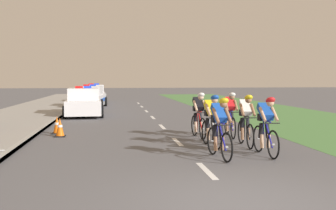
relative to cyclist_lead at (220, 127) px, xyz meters
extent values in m
plane|color=#56565B|center=(-0.62, -3.56, -0.79)|extent=(160.00, 160.00, 0.00)
cube|color=gray|center=(-7.34, 10.44, -0.73)|extent=(4.22, 60.00, 0.12)
cube|color=#9E9E99|center=(-5.32, 10.44, -0.72)|extent=(0.16, 60.00, 0.13)
cube|color=#4C7F42|center=(6.48, 10.44, -0.78)|extent=(7.00, 60.00, 0.01)
cube|color=white|center=(-0.62, -1.25, -0.78)|extent=(0.14, 1.60, 0.01)
cube|color=white|center=(-0.62, 2.75, -0.78)|extent=(0.14, 1.60, 0.01)
cube|color=white|center=(-0.62, 6.75, -0.78)|extent=(0.14, 1.60, 0.01)
cube|color=white|center=(-0.62, 10.75, -0.78)|extent=(0.14, 1.60, 0.01)
cube|color=white|center=(-0.62, 14.75, -0.78)|extent=(0.14, 1.60, 0.01)
cube|color=white|center=(-0.62, 18.75, -0.78)|extent=(0.14, 1.60, 0.01)
cube|color=white|center=(-0.62, 22.75, -0.78)|extent=(0.14, 1.60, 0.01)
torus|color=black|center=(0.05, -0.47, -0.42)|extent=(0.12, 0.72, 0.72)
cylinder|color=#99999E|center=(0.05, -0.47, -0.42)|extent=(0.07, 0.07, 0.06)
torus|color=black|center=(-0.05, 0.52, -0.42)|extent=(0.12, 0.72, 0.72)
cylinder|color=#99999E|center=(-0.05, 0.52, -0.42)|extent=(0.07, 0.07, 0.06)
cylinder|color=#1E1E99|center=(0.00, -0.03, 0.11)|extent=(0.09, 0.55, 0.04)
cylinder|color=#1E1E99|center=(0.02, -0.20, -0.21)|extent=(0.09, 0.48, 0.63)
cylinder|color=#1E1E99|center=(-0.02, 0.17, -0.19)|extent=(0.04, 0.04, 0.65)
cylinder|color=black|center=(0.04, -0.38, 0.09)|extent=(0.42, 0.07, 0.03)
cube|color=black|center=(-0.02, 0.17, 0.15)|extent=(0.12, 0.23, 0.05)
cube|color=blue|center=(0.00, 0.05, 0.35)|extent=(0.33, 0.56, 0.47)
cube|color=black|center=(-0.02, 0.16, 0.19)|extent=(0.30, 0.23, 0.18)
cylinder|color=black|center=(0.08, 0.12, -0.15)|extent=(0.13, 0.23, 0.40)
cylinder|color=#9E7051|center=(0.09, 0.04, -0.41)|extent=(0.11, 0.16, 0.36)
cylinder|color=black|center=(-0.10, 0.10, -0.15)|extent=(0.13, 0.18, 0.40)
cylinder|color=#9E7051|center=(-0.09, 0.02, -0.41)|extent=(0.10, 0.13, 0.36)
cylinder|color=#9E7051|center=(0.18, -0.15, 0.30)|extent=(0.12, 0.41, 0.35)
cylinder|color=#9E7051|center=(-0.14, -0.18, 0.30)|extent=(0.12, 0.41, 0.35)
sphere|color=#9E7051|center=(0.03, -0.25, 0.59)|extent=(0.19, 0.19, 0.19)
ellipsoid|color=yellow|center=(0.03, -0.26, 0.66)|extent=(0.26, 0.34, 0.24)
torus|color=black|center=(1.28, -0.27, -0.42)|extent=(0.05, 0.72, 0.72)
cylinder|color=#99999E|center=(1.28, -0.27, -0.42)|extent=(0.06, 0.06, 0.06)
torus|color=black|center=(1.27, 0.73, -0.42)|extent=(0.05, 0.72, 0.72)
cylinder|color=#99999E|center=(1.27, 0.73, -0.42)|extent=(0.06, 0.06, 0.06)
cylinder|color=#1E1E99|center=(1.28, 0.18, 0.11)|extent=(0.04, 0.55, 0.04)
cylinder|color=#1E1E99|center=(1.28, 0.00, -0.21)|extent=(0.05, 0.48, 0.63)
cylinder|color=#1E1E99|center=(1.28, 0.38, -0.19)|extent=(0.04, 0.04, 0.65)
cylinder|color=black|center=(1.28, -0.17, 0.09)|extent=(0.42, 0.03, 0.03)
cube|color=black|center=(1.28, 0.38, 0.15)|extent=(0.10, 0.22, 0.05)
cube|color=blue|center=(1.28, 0.25, 0.35)|extent=(0.29, 0.56, 0.44)
cube|color=black|center=(1.28, 0.37, 0.19)|extent=(0.28, 0.20, 0.18)
cylinder|color=black|center=(1.37, 0.32, -0.15)|extent=(0.11, 0.22, 0.40)
cylinder|color=tan|center=(1.37, 0.24, -0.41)|extent=(0.09, 0.15, 0.36)
cylinder|color=black|center=(1.19, 0.32, -0.15)|extent=(0.11, 0.17, 0.40)
cylinder|color=tan|center=(1.19, 0.24, -0.41)|extent=(0.09, 0.12, 0.36)
cylinder|color=tan|center=(1.44, 0.04, 0.30)|extent=(0.08, 0.40, 0.35)
cylinder|color=tan|center=(1.12, 0.04, 0.30)|extent=(0.08, 0.40, 0.35)
sphere|color=tan|center=(1.28, -0.05, 0.59)|extent=(0.19, 0.19, 0.19)
ellipsoid|color=red|center=(1.28, -0.06, 0.66)|extent=(0.23, 0.32, 0.24)
torus|color=black|center=(0.26, 1.23, -0.42)|extent=(0.11, 0.72, 0.72)
cylinder|color=#99999E|center=(0.26, 1.23, -0.42)|extent=(0.07, 0.07, 0.06)
torus|color=black|center=(0.17, 2.23, -0.42)|extent=(0.11, 0.72, 0.72)
cylinder|color=#99999E|center=(0.17, 2.23, -0.42)|extent=(0.07, 0.07, 0.06)
cylinder|color=white|center=(0.22, 1.68, 0.11)|extent=(0.09, 0.55, 0.04)
cylinder|color=white|center=(0.24, 1.51, -0.21)|extent=(0.09, 0.48, 0.63)
cylinder|color=white|center=(0.20, 1.88, -0.19)|extent=(0.04, 0.04, 0.65)
cylinder|color=black|center=(0.26, 1.33, 0.09)|extent=(0.42, 0.07, 0.03)
cube|color=black|center=(0.20, 1.88, 0.15)|extent=(0.12, 0.23, 0.05)
cube|color=yellow|center=(0.21, 1.75, 0.35)|extent=(0.33, 0.58, 0.44)
cube|color=black|center=(0.20, 1.87, 0.19)|extent=(0.30, 0.23, 0.18)
cylinder|color=black|center=(0.30, 1.83, -0.15)|extent=(0.13, 0.23, 0.40)
cylinder|color=tan|center=(0.30, 1.75, -0.41)|extent=(0.10, 0.16, 0.36)
cylinder|color=black|center=(0.12, 1.81, -0.15)|extent=(0.13, 0.18, 0.40)
cylinder|color=tan|center=(0.13, 1.73, -0.41)|extent=(0.10, 0.13, 0.36)
cylinder|color=tan|center=(0.39, 1.56, 0.30)|extent=(0.11, 0.41, 0.35)
cylinder|color=tan|center=(0.08, 1.52, 0.30)|extent=(0.11, 0.41, 0.35)
sphere|color=tan|center=(0.24, 1.46, 0.59)|extent=(0.19, 0.19, 0.19)
ellipsoid|color=blue|center=(0.24, 1.45, 0.66)|extent=(0.26, 0.34, 0.24)
torus|color=black|center=(1.19, 1.14, -0.42)|extent=(0.09, 0.73, 0.72)
cylinder|color=#99999E|center=(1.19, 1.14, -0.42)|extent=(0.06, 0.06, 0.06)
torus|color=black|center=(1.25, 2.14, -0.42)|extent=(0.09, 0.73, 0.72)
cylinder|color=#99999E|center=(1.25, 2.14, -0.42)|extent=(0.06, 0.06, 0.06)
cylinder|color=black|center=(1.22, 1.59, 0.11)|extent=(0.07, 0.55, 0.04)
cylinder|color=black|center=(1.21, 1.42, -0.21)|extent=(0.07, 0.48, 0.63)
cylinder|color=black|center=(1.23, 1.79, -0.19)|extent=(0.04, 0.04, 0.65)
cylinder|color=black|center=(1.20, 1.24, 0.09)|extent=(0.42, 0.05, 0.03)
cube|color=black|center=(1.23, 1.79, 0.15)|extent=(0.11, 0.23, 0.05)
cube|color=white|center=(1.22, 1.67, 0.35)|extent=(0.31, 0.55, 0.47)
cube|color=black|center=(1.23, 1.78, 0.19)|extent=(0.29, 0.22, 0.18)
cylinder|color=black|center=(1.32, 1.73, -0.15)|extent=(0.12, 0.23, 0.40)
cylinder|color=#9E7051|center=(1.31, 1.65, -0.41)|extent=(0.10, 0.16, 0.36)
cylinder|color=black|center=(1.14, 1.74, -0.15)|extent=(0.12, 0.18, 0.40)
cylinder|color=#9E7051|center=(1.13, 1.66, -0.41)|extent=(0.10, 0.13, 0.36)
cylinder|color=#9E7051|center=(1.37, 1.44, 0.30)|extent=(0.10, 0.41, 0.35)
cylinder|color=#9E7051|center=(1.05, 1.46, 0.30)|extent=(0.10, 0.41, 0.35)
sphere|color=#9E7051|center=(1.21, 1.37, 0.59)|extent=(0.19, 0.19, 0.19)
ellipsoid|color=yellow|center=(1.21, 1.36, 0.66)|extent=(0.25, 0.33, 0.24)
torus|color=black|center=(0.25, 3.00, -0.42)|extent=(0.10, 0.73, 0.72)
cylinder|color=#99999E|center=(0.25, 3.00, -0.42)|extent=(0.06, 0.06, 0.06)
torus|color=black|center=(0.18, 3.99, -0.42)|extent=(0.10, 0.73, 0.72)
cylinder|color=#99999E|center=(0.18, 3.99, -0.42)|extent=(0.06, 0.06, 0.06)
cylinder|color=#B21919|center=(0.22, 3.45, 0.11)|extent=(0.08, 0.55, 0.04)
cylinder|color=#B21919|center=(0.23, 3.27, -0.21)|extent=(0.07, 0.48, 0.63)
cylinder|color=#B21919|center=(0.21, 3.64, -0.19)|extent=(0.04, 0.04, 0.65)
cylinder|color=black|center=(0.25, 3.10, 0.09)|extent=(0.42, 0.06, 0.03)
cube|color=black|center=(0.21, 3.64, 0.15)|extent=(0.12, 0.23, 0.05)
cube|color=black|center=(0.21, 3.52, 0.35)|extent=(0.32, 0.56, 0.46)
cube|color=black|center=(0.21, 3.63, 0.19)|extent=(0.29, 0.22, 0.18)
cylinder|color=black|center=(0.30, 3.59, -0.15)|extent=(0.13, 0.23, 0.40)
cylinder|color=beige|center=(0.31, 3.51, -0.41)|extent=(0.10, 0.16, 0.36)
cylinder|color=black|center=(0.12, 3.58, -0.15)|extent=(0.12, 0.18, 0.40)
cylinder|color=beige|center=(0.13, 3.50, -0.41)|extent=(0.10, 0.13, 0.36)
cylinder|color=beige|center=(0.39, 3.32, 0.30)|extent=(0.10, 0.41, 0.35)
cylinder|color=beige|center=(0.07, 3.29, 0.30)|extent=(0.10, 0.41, 0.35)
sphere|color=beige|center=(0.24, 3.22, 0.59)|extent=(0.19, 0.19, 0.19)
ellipsoid|color=white|center=(0.24, 3.21, 0.66)|extent=(0.25, 0.33, 0.24)
torus|color=black|center=(1.28, 3.06, -0.42)|extent=(0.10, 0.73, 0.72)
cylinder|color=#99999E|center=(1.28, 3.06, -0.42)|extent=(0.06, 0.06, 0.06)
torus|color=black|center=(1.36, 4.06, -0.42)|extent=(0.10, 0.73, 0.72)
cylinder|color=#99999E|center=(1.36, 4.06, -0.42)|extent=(0.06, 0.06, 0.06)
cylinder|color=#1E1E99|center=(1.32, 3.51, 0.11)|extent=(0.08, 0.55, 0.04)
cylinder|color=#1E1E99|center=(1.30, 3.33, -0.21)|extent=(0.08, 0.48, 0.63)
cylinder|color=#1E1E99|center=(1.33, 3.71, -0.19)|extent=(0.04, 0.04, 0.65)
cylinder|color=black|center=(1.29, 3.16, 0.09)|extent=(0.42, 0.06, 0.03)
cube|color=black|center=(1.33, 3.71, 0.15)|extent=(0.12, 0.23, 0.05)
cube|color=red|center=(1.32, 3.58, 0.35)|extent=(0.32, 0.57, 0.45)
cube|color=black|center=(1.33, 3.70, 0.19)|extent=(0.29, 0.22, 0.18)
cylinder|color=black|center=(1.42, 3.64, -0.15)|extent=(0.13, 0.23, 0.40)
cylinder|color=#9E7051|center=(1.41, 3.56, -0.41)|extent=(0.10, 0.16, 0.36)
cylinder|color=black|center=(1.24, 3.66, -0.15)|extent=(0.12, 0.18, 0.40)
cylinder|color=#9E7051|center=(1.23, 3.58, -0.41)|extent=(0.10, 0.13, 0.36)
cylinder|color=#9E7051|center=(1.47, 3.36, 0.30)|extent=(0.11, 0.41, 0.35)
cylinder|color=#9E7051|center=(1.15, 3.38, 0.30)|extent=(0.11, 0.41, 0.35)
sphere|color=#9E7051|center=(1.30, 3.29, 0.59)|extent=(0.19, 0.19, 0.19)
ellipsoid|color=white|center=(1.30, 3.28, 0.66)|extent=(0.25, 0.33, 0.24)
cube|color=white|center=(-4.19, 12.21, -0.27)|extent=(2.00, 4.49, 0.72)
cube|color=white|center=(-4.18, 12.11, 0.39)|extent=(1.67, 2.18, 0.60)
cube|color=#283342|center=(-4.24, 13.12, 0.37)|extent=(1.44, 0.16, 0.51)
cube|color=#1947B2|center=(-5.07, 12.16, -0.25)|extent=(0.22, 3.74, 0.24)
cube|color=#1947B2|center=(-3.30, 12.26, -0.25)|extent=(0.22, 3.74, 0.24)
cube|color=red|center=(-4.40, 12.10, 0.75)|extent=(0.41, 0.20, 0.11)
cube|color=blue|center=(-3.96, 12.12, 0.75)|extent=(0.41, 0.20, 0.11)
cylinder|color=black|center=(-5.16, 13.52, -0.47)|extent=(0.23, 0.65, 0.64)
cylinder|color=black|center=(-3.36, 13.62, -0.47)|extent=(0.23, 0.65, 0.64)
cylinder|color=black|center=(-5.01, 10.80, -0.47)|extent=(0.23, 0.65, 0.64)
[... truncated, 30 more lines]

